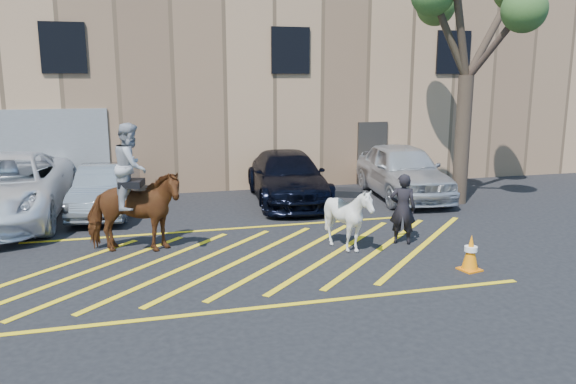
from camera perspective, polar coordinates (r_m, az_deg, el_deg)
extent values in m
plane|color=black|center=(12.12, -4.97, -6.50)|extent=(90.00, 90.00, 0.00)
imported|color=white|center=(16.46, -26.91, 0.30)|extent=(3.06, 6.42, 1.77)
imported|color=gray|center=(16.44, -18.00, 0.23)|extent=(1.87, 4.20, 1.34)
imported|color=black|center=(17.15, -0.05, 1.52)|extent=(2.50, 5.29, 1.49)
imported|color=silver|center=(18.13, 11.55, 2.17)|extent=(2.54, 5.16, 1.69)
imported|color=black|center=(13.02, 11.58, -1.69)|extent=(0.70, 0.61, 1.63)
cube|color=tan|center=(23.44, -10.28, 10.84)|extent=(32.00, 10.00, 7.00)
cube|color=black|center=(18.45, -21.88, 13.45)|extent=(1.30, 0.08, 1.50)
cube|color=black|center=(18.98, 0.25, 14.19)|extent=(1.30, 0.08, 1.50)
cube|color=black|center=(21.34, 16.46, 13.45)|extent=(1.30, 0.08, 1.50)
cube|color=#38332D|center=(20.13, 8.54, 3.93)|extent=(1.10, 0.08, 2.20)
cube|color=yellow|center=(11.90, -25.25, -7.93)|extent=(4.20, 4.20, 0.01)
cube|color=yellow|center=(11.74, -20.17, -7.76)|extent=(4.20, 4.20, 0.01)
cube|color=yellow|center=(11.68, -15.00, -7.54)|extent=(4.20, 4.20, 0.01)
cube|color=yellow|center=(11.71, -9.82, -7.25)|extent=(4.20, 4.20, 0.01)
cube|color=yellow|center=(11.84, -4.72, -6.91)|extent=(4.20, 4.20, 0.01)
cube|color=yellow|center=(12.05, 0.23, -6.52)|extent=(4.20, 4.20, 0.01)
cube|color=yellow|center=(12.35, 4.97, -6.11)|extent=(4.20, 4.20, 0.01)
cube|color=yellow|center=(12.73, 9.44, -5.68)|extent=(4.20, 4.20, 0.01)
cube|color=yellow|center=(13.18, 13.63, -5.25)|extent=(4.20, 4.20, 0.01)
cube|color=yellow|center=(14.20, -6.51, -3.77)|extent=(9.50, 0.12, 0.01)
cube|color=yellow|center=(9.54, -2.02, -11.57)|extent=(9.50, 0.12, 0.01)
imported|color=#5E3416|center=(12.57, -15.43, -1.95)|extent=(2.29, 1.41, 1.80)
imported|color=#9C9EA7|center=(12.38, -15.68, 2.55)|extent=(0.87, 1.02, 1.83)
cube|color=black|center=(12.44, -15.59, 0.86)|extent=(0.57, 0.65, 0.14)
imported|color=white|center=(12.35, 6.15, -2.65)|extent=(1.63, 1.70, 1.46)
cube|color=black|center=(12.23, 6.20, -0.06)|extent=(0.70, 0.65, 0.14)
cube|color=orange|center=(11.79, 17.96, -7.49)|extent=(0.45, 0.45, 0.03)
cone|color=orange|center=(11.68, 18.07, -5.79)|extent=(0.32, 0.32, 0.70)
cylinder|color=white|center=(11.66, 18.09, -5.51)|extent=(0.25, 0.25, 0.10)
cylinder|color=#46372B|center=(17.53, 17.29, 5.03)|extent=(0.44, 0.44, 3.80)
cylinder|color=#47382B|center=(18.01, 19.85, 14.84)|extent=(1.76, 0.51, 2.68)
cylinder|color=#4E3D2F|center=(18.15, 16.19, 14.50)|extent=(0.33, 1.88, 2.34)
cylinder|color=#423728|center=(17.14, 16.12, 14.84)|extent=(1.40, 0.20, 2.39)
cylinder|color=#453329|center=(17.02, 20.18, 13.76)|extent=(0.78, 1.62, 1.96)
cylinder|color=#4D3F2E|center=(17.00, 17.09, 16.02)|extent=(1.16, 0.77, 3.11)
sphere|color=#3E672C|center=(18.95, 14.79, 17.79)|extent=(1.20, 1.20, 1.20)
sphere|color=#3A642A|center=(16.70, 22.88, 16.69)|extent=(1.20, 1.20, 1.20)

